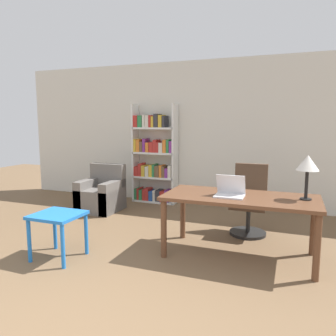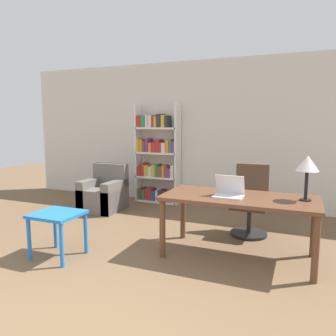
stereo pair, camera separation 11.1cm
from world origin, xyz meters
name	(u,v)px [view 2 (the right image)]	position (x,y,z in m)	size (l,w,h in m)	color
wall_back	(212,134)	(0.00, 4.53, 1.35)	(8.00, 0.06, 2.70)	silver
desk	(239,204)	(0.95, 2.26, 0.64)	(1.75, 0.82, 0.73)	brown
laptop	(229,192)	(0.84, 2.20, 0.78)	(0.33, 0.25, 0.25)	silver
table_lamp	(307,165)	(1.65, 2.33, 1.12)	(0.24, 0.24, 0.49)	black
office_chair	(250,202)	(0.95, 3.13, 0.45)	(0.50, 0.50, 0.98)	black
side_table_blue	(57,221)	(-0.99, 1.46, 0.44)	(0.53, 0.49, 0.53)	blue
armchair	(104,195)	(-1.67, 3.44, 0.28)	(0.67, 0.69, 0.81)	#66605B
bookshelf	(157,159)	(-1.04, 4.34, 0.86)	(0.88, 0.28, 1.91)	white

